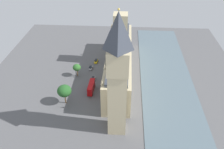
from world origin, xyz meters
name	(u,v)px	position (x,y,z in m)	size (l,w,h in m)	color
ground_plane	(115,74)	(0.00, 0.00, 0.00)	(143.35, 143.35, 0.00)	#565659
river_thames	(165,75)	(-28.65, 0.00, 0.12)	(28.33, 129.02, 0.25)	slate
parliament_building	(119,59)	(-1.99, -1.49, 9.23)	(13.45, 73.35, 31.30)	#CCBA8E
clock_tower	(118,76)	(-2.90, 43.21, 27.29)	(8.34, 8.34, 52.77)	#CCBA8E
car_yellow_cab_kerbside	(96,61)	(12.68, -12.53, 0.89)	(2.13, 4.68, 1.74)	gold
car_silver_corner	(91,68)	(14.98, -4.43, 0.88)	(2.09, 4.13, 1.74)	#B7B7BC
car_white_near_tower	(93,79)	(12.01, 7.19, 0.89)	(1.84, 4.32, 1.74)	silver
double_decker_bus_far_end	(91,87)	(11.64, 17.36, 2.63)	(2.89, 10.57, 4.75)	#B20C0F
pedestrian_by_river_gate	(107,54)	(6.47, -22.42, 0.68)	(0.61, 0.63, 1.50)	#336B60
plane_tree_midblock	(77,68)	(21.54, 3.31, 5.45)	(4.50, 4.50, 7.41)	brown
plane_tree_under_trees	(64,91)	(22.87, 27.62, 7.29)	(6.78, 6.78, 10.20)	brown
street_lamp_leading	(76,71)	(22.09, 4.61, 3.98)	(0.56, 0.56, 5.61)	black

